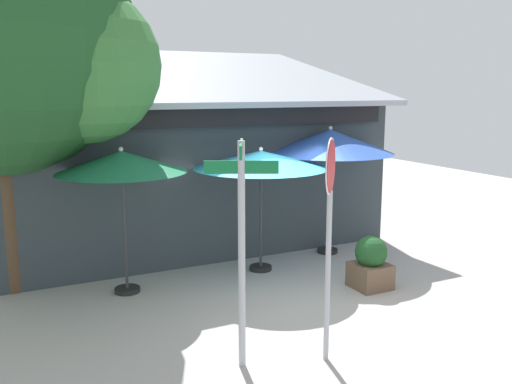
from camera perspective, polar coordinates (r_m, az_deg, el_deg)
The scene contains 9 objects.
ground_plane at distance 9.83m, azimuth 4.16°, elevation -10.59°, with size 28.00×28.00×0.10m, color #ADA8A0.
cafe_building at distance 13.40m, azimuth -8.53°, elevation 3.13°, with size 8.89×5.96×4.58m.
street_sign_post at distance 6.75m, azimuth -1.52°, elevation -4.02°, with size 0.83×0.88×2.91m.
stop_sign at distance 6.92m, azimuth 7.66°, elevation -1.94°, with size 0.50×0.54×2.93m.
patio_umbrella_forest_green_left at distance 9.48m, azimuth -13.84°, elevation 2.94°, with size 2.19×2.19×2.56m.
patio_umbrella_teal_right at distance 10.41m, azimuth 0.50°, elevation 3.33°, with size 2.59×2.59×2.43m.
patio_umbrella_royal_blue_far_right at distance 11.64m, azimuth 7.74°, elevation 5.20°, with size 2.67×2.67×2.75m.
shade_tree at distance 10.10m, azimuth -24.49°, elevation 14.12°, with size 4.88×4.60×6.66m.
sidewalk_planter at distance 10.04m, azimuth 11.85°, elevation -7.29°, with size 0.63×0.63×0.95m.
Camera 1 is at (-4.71, -7.86, 3.51)m, focal length 38.39 mm.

